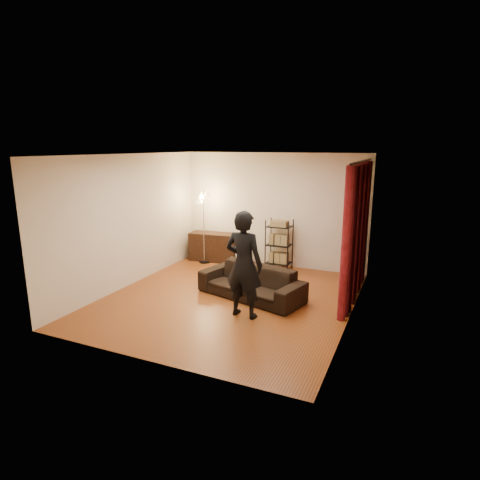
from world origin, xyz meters
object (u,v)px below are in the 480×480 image
at_px(media_cabinet, 214,247).
at_px(wire_shelf, 279,245).
at_px(sofa, 251,282).
at_px(floor_lamp, 204,228).
at_px(storage_boxes, 242,254).
at_px(person, 244,265).

relative_size(media_cabinet, wire_shelf, 1.02).
relative_size(sofa, wire_shelf, 1.73).
height_order(wire_shelf, floor_lamp, floor_lamp).
bearing_deg(media_cabinet, storage_boxes, -10.31).
bearing_deg(person, media_cabinet, -49.79).
relative_size(storage_boxes, wire_shelf, 0.44).
bearing_deg(sofa, media_cabinet, 147.59).
relative_size(person, floor_lamp, 1.04).
bearing_deg(sofa, storage_boxes, 132.73).
xyz_separation_m(person, storage_boxes, (-1.23, 2.77, -0.65)).
height_order(person, floor_lamp, person).
bearing_deg(media_cabinet, floor_lamp, -125.72).
distance_m(sofa, floor_lamp, 2.67).
height_order(media_cabinet, floor_lamp, floor_lamp).
xyz_separation_m(sofa, wire_shelf, (-0.07, 1.90, 0.30)).
bearing_deg(floor_lamp, media_cabinet, 60.26).
distance_m(storage_boxes, floor_lamp, 1.15).
height_order(person, media_cabinet, person).
bearing_deg(wire_shelf, person, -104.41).
distance_m(media_cabinet, floor_lamp, 0.60).
xyz_separation_m(sofa, storage_boxes, (-1.01, 1.91, -0.04)).
distance_m(sofa, storage_boxes, 2.16).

